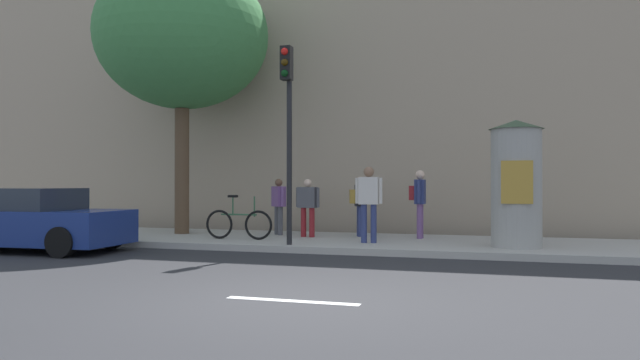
{
  "coord_description": "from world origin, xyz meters",
  "views": [
    {
      "loc": [
        2.58,
        -7.26,
        1.51
      ],
      "look_at": [
        -0.23,
        2.0,
        1.58
      ],
      "focal_mm": 33.47,
      "sensor_mm": 36.0,
      "label": 1
    }
  ],
  "objects_px": {
    "bicycle_leaning": "(239,223)",
    "parked_car_dark": "(24,220)",
    "street_tree": "(182,36)",
    "pedestrian_in_light_jacket": "(279,202)",
    "pedestrian_with_bag": "(359,201)",
    "pedestrian_near_pole": "(308,203)",
    "poster_column": "(516,183)",
    "pedestrian_in_red_top": "(419,198)",
    "traffic_light": "(288,112)",
    "pedestrian_in_dark_shirt": "(369,198)"
  },
  "relations": [
    {
      "from": "pedestrian_with_bag",
      "to": "bicycle_leaning",
      "type": "distance_m",
      "value": 3.17
    },
    {
      "from": "traffic_light",
      "to": "pedestrian_in_dark_shirt",
      "type": "height_order",
      "value": "traffic_light"
    },
    {
      "from": "pedestrian_near_pole",
      "to": "bicycle_leaning",
      "type": "xyz_separation_m",
      "value": [
        -1.43,
        -1.1,
        -0.48
      ]
    },
    {
      "from": "traffic_light",
      "to": "bicycle_leaning",
      "type": "bearing_deg",
      "value": 149.43
    },
    {
      "from": "traffic_light",
      "to": "pedestrian_in_red_top",
      "type": "height_order",
      "value": "traffic_light"
    },
    {
      "from": "poster_column",
      "to": "pedestrian_near_pole",
      "type": "distance_m",
      "value": 5.21
    },
    {
      "from": "traffic_light",
      "to": "pedestrian_in_light_jacket",
      "type": "distance_m",
      "value": 3.45
    },
    {
      "from": "pedestrian_in_light_jacket",
      "to": "pedestrian_near_pole",
      "type": "xyz_separation_m",
      "value": [
        0.96,
        -0.42,
        -0.01
      ]
    },
    {
      "from": "poster_column",
      "to": "parked_car_dark",
      "type": "height_order",
      "value": "poster_column"
    },
    {
      "from": "traffic_light",
      "to": "bicycle_leaning",
      "type": "height_order",
      "value": "traffic_light"
    },
    {
      "from": "bicycle_leaning",
      "to": "traffic_light",
      "type": "bearing_deg",
      "value": -30.57
    },
    {
      "from": "pedestrian_near_pole",
      "to": "pedestrian_in_dark_shirt",
      "type": "height_order",
      "value": "pedestrian_in_dark_shirt"
    },
    {
      "from": "street_tree",
      "to": "pedestrian_near_pole",
      "type": "bearing_deg",
      "value": -0.39
    },
    {
      "from": "pedestrian_with_bag",
      "to": "pedestrian_in_red_top",
      "type": "xyz_separation_m",
      "value": [
        1.58,
        -0.11,
        0.1
      ]
    },
    {
      "from": "street_tree",
      "to": "pedestrian_in_red_top",
      "type": "height_order",
      "value": "street_tree"
    },
    {
      "from": "pedestrian_near_pole",
      "to": "bicycle_leaning",
      "type": "relative_size",
      "value": 0.84
    },
    {
      "from": "bicycle_leaning",
      "to": "poster_column",
      "type": "bearing_deg",
      "value": 0.48
    },
    {
      "from": "bicycle_leaning",
      "to": "pedestrian_in_red_top",
      "type": "bearing_deg",
      "value": 20.05
    },
    {
      "from": "bicycle_leaning",
      "to": "parked_car_dark",
      "type": "height_order",
      "value": "parked_car_dark"
    },
    {
      "from": "traffic_light",
      "to": "pedestrian_in_red_top",
      "type": "xyz_separation_m",
      "value": [
        2.59,
        2.51,
        -1.96
      ]
    },
    {
      "from": "pedestrian_with_bag",
      "to": "pedestrian_in_red_top",
      "type": "height_order",
      "value": "pedestrian_in_red_top"
    },
    {
      "from": "traffic_light",
      "to": "pedestrian_with_bag",
      "type": "bearing_deg",
      "value": 68.77
    },
    {
      "from": "traffic_light",
      "to": "pedestrian_with_bag",
      "type": "distance_m",
      "value": 3.48
    },
    {
      "from": "poster_column",
      "to": "pedestrian_in_red_top",
      "type": "relative_size",
      "value": 1.61
    },
    {
      "from": "traffic_light",
      "to": "pedestrian_near_pole",
      "type": "distance_m",
      "value": 2.95
    },
    {
      "from": "street_tree",
      "to": "pedestrian_in_light_jacket",
      "type": "height_order",
      "value": "street_tree"
    },
    {
      "from": "pedestrian_with_bag",
      "to": "poster_column",
      "type": "bearing_deg",
      "value": -22.54
    },
    {
      "from": "street_tree",
      "to": "pedestrian_near_pole",
      "type": "relative_size",
      "value": 5.02
    },
    {
      "from": "pedestrian_with_bag",
      "to": "bicycle_leaning",
      "type": "xyz_separation_m",
      "value": [
        -2.65,
        -1.65,
        -0.53
      ]
    },
    {
      "from": "street_tree",
      "to": "bicycle_leaning",
      "type": "relative_size",
      "value": 4.22
    },
    {
      "from": "pedestrian_in_light_jacket",
      "to": "pedestrian_in_red_top",
      "type": "height_order",
      "value": "pedestrian_in_red_top"
    },
    {
      "from": "pedestrian_with_bag",
      "to": "pedestrian_near_pole",
      "type": "xyz_separation_m",
      "value": [
        -1.22,
        -0.55,
        -0.05
      ]
    },
    {
      "from": "pedestrian_near_pole",
      "to": "pedestrian_in_red_top",
      "type": "xyz_separation_m",
      "value": [
        2.8,
        0.44,
        0.14
      ]
    },
    {
      "from": "pedestrian_in_light_jacket",
      "to": "bicycle_leaning",
      "type": "height_order",
      "value": "pedestrian_in_light_jacket"
    },
    {
      "from": "street_tree",
      "to": "parked_car_dark",
      "type": "relative_size",
      "value": 1.61
    },
    {
      "from": "poster_column",
      "to": "pedestrian_in_red_top",
      "type": "height_order",
      "value": "poster_column"
    },
    {
      "from": "pedestrian_in_light_jacket",
      "to": "parked_car_dark",
      "type": "height_order",
      "value": "pedestrian_in_light_jacket"
    },
    {
      "from": "pedestrian_in_red_top",
      "to": "bicycle_leaning",
      "type": "distance_m",
      "value": 4.54
    },
    {
      "from": "poster_column",
      "to": "street_tree",
      "type": "height_order",
      "value": "street_tree"
    },
    {
      "from": "street_tree",
      "to": "pedestrian_in_red_top",
      "type": "distance_m",
      "value": 7.83
    },
    {
      "from": "pedestrian_in_light_jacket",
      "to": "bicycle_leaning",
      "type": "distance_m",
      "value": 1.67
    },
    {
      "from": "pedestrian_in_red_top",
      "to": "pedestrian_in_dark_shirt",
      "type": "height_order",
      "value": "pedestrian_in_dark_shirt"
    },
    {
      "from": "pedestrian_in_dark_shirt",
      "to": "poster_column",
      "type": "bearing_deg",
      "value": -0.13
    },
    {
      "from": "poster_column",
      "to": "pedestrian_in_red_top",
      "type": "distance_m",
      "value": 2.75
    },
    {
      "from": "pedestrian_with_bag",
      "to": "bicycle_leaning",
      "type": "height_order",
      "value": "pedestrian_with_bag"
    },
    {
      "from": "traffic_light",
      "to": "pedestrian_in_dark_shirt",
      "type": "bearing_deg",
      "value": 32.34
    },
    {
      "from": "pedestrian_in_red_top",
      "to": "bicycle_leaning",
      "type": "height_order",
      "value": "pedestrian_in_red_top"
    },
    {
      "from": "street_tree",
      "to": "pedestrian_in_red_top",
      "type": "relative_size",
      "value": 4.38
    },
    {
      "from": "traffic_light",
      "to": "poster_column",
      "type": "height_order",
      "value": "traffic_light"
    },
    {
      "from": "traffic_light",
      "to": "parked_car_dark",
      "type": "height_order",
      "value": "traffic_light"
    }
  ]
}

